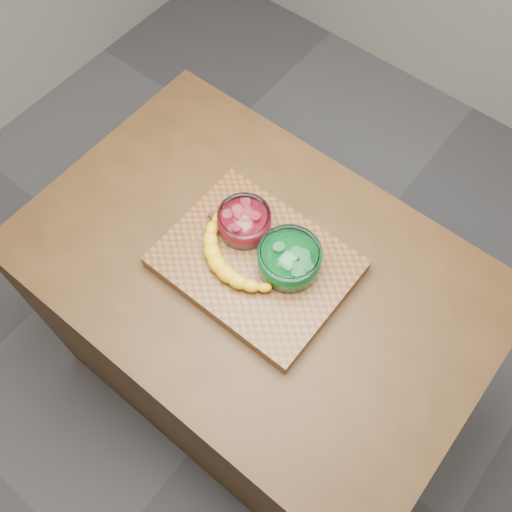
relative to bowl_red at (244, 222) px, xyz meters
The scene contains 6 objects.
ground 0.98m from the bowl_red, 33.43° to the right, with size 3.50×3.50×0.00m, color #58585C.
counter 0.53m from the bowl_red, 33.43° to the right, with size 1.20×0.80×0.90m, color #4C3016.
cutting_board 0.11m from the bowl_red, 33.43° to the right, with size 0.45×0.35×0.04m, color brown.
bowl_red is the anchor object (origin of this frame).
bowl_green 0.15m from the bowl_red, ahead, with size 0.15×0.15×0.07m.
banana 0.09m from the bowl_red, 63.08° to the right, with size 0.28×0.17×0.04m, color yellow, non-canonical shape.
Camera 1 is at (0.41, -0.51, 2.18)m, focal length 40.00 mm.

